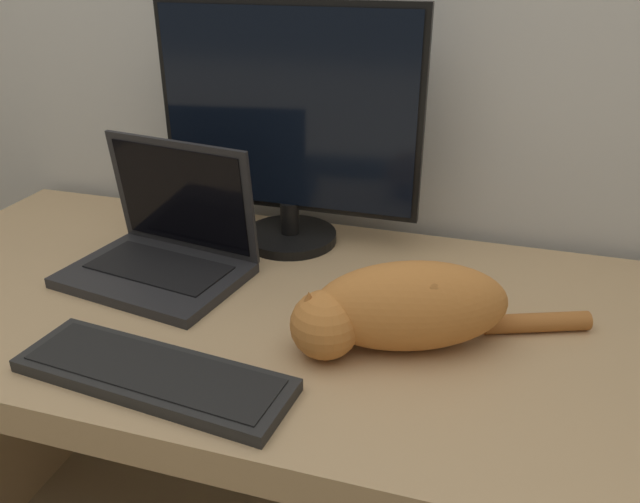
{
  "coord_description": "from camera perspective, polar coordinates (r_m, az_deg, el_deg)",
  "views": [
    {
      "loc": [
        0.36,
        -0.53,
        1.33
      ],
      "look_at": [
        0.1,
        0.33,
        0.89
      ],
      "focal_mm": 35.0,
      "sensor_mm": 36.0,
      "label": 1
    }
  ],
  "objects": [
    {
      "name": "desk",
      "position": [
        1.21,
        -3.93,
        -10.9
      ],
      "size": [
        1.57,
        0.74,
        0.75
      ],
      "color": "tan",
      "rests_on": "ground_plane"
    },
    {
      "name": "monitor",
      "position": [
        1.27,
        -2.94,
        11.27
      ],
      "size": [
        0.54,
        0.2,
        0.49
      ],
      "color": "black",
      "rests_on": "desk"
    },
    {
      "name": "laptop",
      "position": [
        1.23,
        -14.11,
        0.17
      ],
      "size": [
        0.36,
        0.28,
        0.25
      ],
      "rotation": [
        0.0,
        0.0,
        -0.16
      ],
      "color": "#232326",
      "rests_on": "desk"
    },
    {
      "name": "external_keyboard",
      "position": [
        0.96,
        -14.98,
        -10.83
      ],
      "size": [
        0.43,
        0.17,
        0.02
      ],
      "rotation": [
        0.0,
        0.0,
        -0.1
      ],
      "color": "black",
      "rests_on": "desk"
    },
    {
      "name": "cat",
      "position": [
        0.98,
        7.41,
        -5.05
      ],
      "size": [
        0.46,
        0.27,
        0.14
      ],
      "rotation": [
        0.0,
        0.0,
        0.37
      ],
      "color": "#C67A38",
      "rests_on": "desk"
    }
  ]
}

